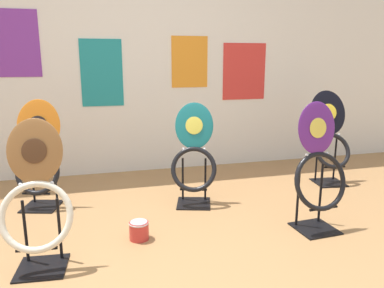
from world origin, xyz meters
name	(u,v)px	position (x,y,z in m)	size (l,w,h in m)	color
ground_plane	(189,287)	(0.00, 0.00, 0.00)	(14.00, 14.00, 0.00)	#A37547
wall_back	(135,50)	(0.00, 2.28, 1.30)	(8.00, 0.07, 2.60)	silver
toilet_seat_display_teal_sax	(194,160)	(0.34, 1.16, 0.38)	(0.42, 0.38, 0.85)	black
toilet_seat_display_purple_note	(319,170)	(1.06, 0.46, 0.45)	(0.43, 0.30, 0.92)	black
toilet_seat_display_orange_sun	(38,161)	(-0.91, 1.42, 0.40)	(0.41, 0.35, 0.89)	black
toilet_seat_display_woodgrain	(36,202)	(-0.79, 0.42, 0.41)	(0.43, 0.31, 0.88)	black
toilet_seat_display_jazz_black	(330,138)	(1.78, 1.37, 0.45)	(0.40, 0.38, 0.91)	black
paint_can	(139,230)	(-0.19, 0.63, 0.07)	(0.14, 0.14, 0.13)	red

